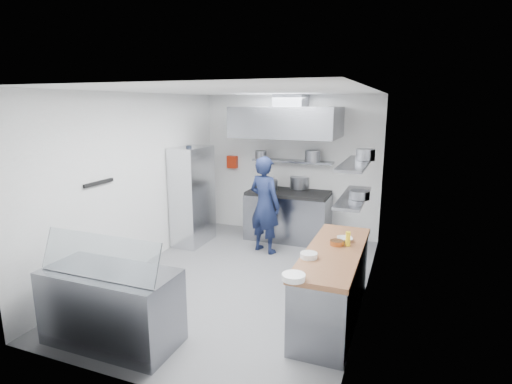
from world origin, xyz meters
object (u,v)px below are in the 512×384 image
at_px(gas_range, 288,217).
at_px(wire_rack, 193,196).
at_px(chef, 265,205).
at_px(display_case, 112,307).

bearing_deg(gas_range, wire_rack, -151.88).
relative_size(chef, display_case, 1.16).
distance_m(gas_range, chef, 0.95).
xyz_separation_m(wire_rack, display_case, (0.81, -3.23, -0.50)).
relative_size(gas_range, display_case, 1.07).
height_order(chef, display_case, chef).
xyz_separation_m(chef, display_case, (-0.62, -3.27, -0.45)).
relative_size(gas_range, chef, 0.92).
bearing_deg(wire_rack, gas_range, 28.12).
distance_m(gas_range, display_case, 4.18).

